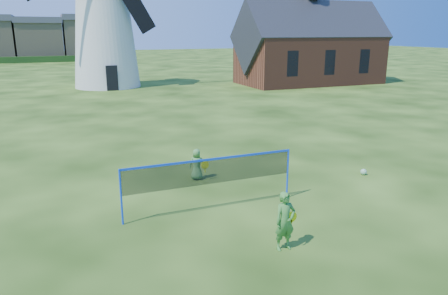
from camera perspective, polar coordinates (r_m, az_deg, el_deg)
ground at (r=13.02m, az=0.02°, el=-7.01°), size 220.00×220.00×0.00m
windmill at (r=40.70m, az=-15.92°, el=16.54°), size 13.27×5.88×17.98m
chapel at (r=42.95m, az=11.51°, el=12.92°), size 14.03×6.80×11.86m
badminton_net at (r=11.89m, az=-1.82°, el=-3.36°), size 5.05×0.05×1.55m
player_girl at (r=10.06m, az=8.23°, el=-9.79°), size 0.68×0.37×1.42m
player_boy at (r=14.59m, az=-3.68°, el=-2.27°), size 0.67×0.54×1.09m
play_ball at (r=15.94m, az=18.28°, el=-3.13°), size 0.22×0.22×0.22m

